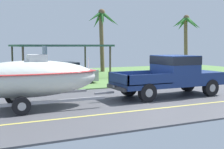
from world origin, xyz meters
name	(u,v)px	position (x,y,z in m)	size (l,w,h in m)	color
ground	(89,80)	(0.00, 8.38, -0.01)	(36.00, 22.00, 0.11)	#4C4C51
pickup_truck_towing	(174,74)	(1.30, 0.38, 1.06)	(5.62, 1.97, 1.94)	navy
boat_on_trailer	(30,79)	(-5.49, 0.38, 1.15)	(6.50, 2.38, 2.40)	gray
parked_sedan_near	(59,74)	(-2.55, 6.91, 0.67)	(4.48, 1.89, 1.38)	#99999E
carport_awning	(59,46)	(-1.34, 11.14, 2.36)	(6.66, 5.68, 2.47)	#4C4238
palm_tree_near_left	(186,28)	(11.95, 12.63, 4.12)	(3.50, 2.87, 5.41)	brown
palm_tree_mid	(102,25)	(3.42, 13.94, 4.23)	(3.26, 2.86, 5.67)	brown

